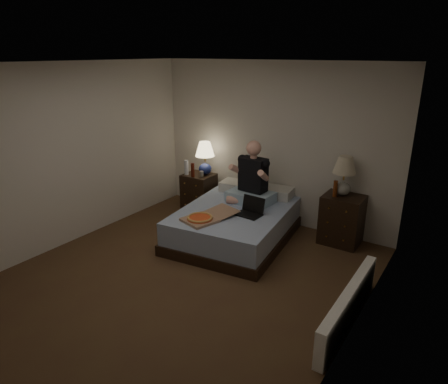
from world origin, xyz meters
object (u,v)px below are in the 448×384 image
Objects in this scene: nightstand_right at (342,219)px; beer_bottle_right at (335,189)px; nightstand_left at (199,192)px; bed at (235,224)px; radiator at (348,306)px; lamp_left at (205,158)px; lamp_right at (344,176)px; laptop at (249,207)px; pizza_box at (200,219)px; beer_bottle_left at (193,170)px; person at (251,172)px; soda_can at (202,174)px; water_bottle at (186,167)px.

nightstand_right is 3.08× the size of beer_bottle_right.
nightstand_left is at bearing -177.14° from nightstand_right.
bed reaches higher than radiator.
lamp_right is at bearing 2.13° from lamp_left.
laptop is 0.45× the size of pizza_box.
nightstand_right reaches higher than nightstand_left.
lamp_left is at bearing 150.69° from radiator.
beer_bottle_left is 3.49m from radiator.
lamp_right is 2.43× the size of beer_bottle_left.
person is 2.49m from radiator.
soda_can is 0.13× the size of pizza_box.
water_bottle is (-2.58, -0.27, -0.22)m from lamp_right.
bed is 2.66× the size of nightstand_right.
beer_bottle_right is at bearing 42.47° from laptop.
bed is 0.47m from laptop.
soda_can is 0.11× the size of person.
nightstand_right is (2.45, 0.14, 0.03)m from nightstand_left.
nightstand_right is 0.49m from beer_bottle_right.
pizza_box is at bearing -54.91° from nightstand_left.
soda_can is at bearing -175.00° from nightstand_right.
laptop is (1.29, -0.64, -0.10)m from soda_can.
soda_can is (0.04, -0.15, -0.23)m from lamp_left.
nightstand_left is 6.42× the size of soda_can.
lamp_right is at bearing 6.05° from water_bottle.
lamp_right is at bearing 23.49° from bed.
nightstand_left is 2.79× the size of beer_bottle_left.
lamp_left is 1.13m from person.
laptop is (0.24, -0.47, -0.34)m from person.
bed is 0.72m from pizza_box.
beer_bottle_right is at bearing 114.81° from radiator.
beer_bottle_right is at bearing 3.11° from soda_can.
person is at bearing -161.66° from lamp_right.
nightstand_right is 0.93× the size of pizza_box.
radiator is at bearing -30.26° from nightstand_left.
nightstand_left is 2.57× the size of water_bottle.
radiator is (3.03, -1.70, -0.72)m from lamp_left.
pizza_box is 2.19m from radiator.
nightstand_right is 2.04m from pizza_box.
beer_bottle_left is 0.30× the size of pizza_box.
bed is at bearing 162.36° from laptop.
beer_bottle_left is at bearing 178.83° from person.
nightstand_left is 3.51m from radiator.
beer_bottle_left is (-0.00, -0.15, 0.44)m from nightstand_left.
soda_can is 0.43× the size of beer_bottle_left.
beer_bottle_right is 1.94m from radiator.
lamp_left is 1.58m from laptop.
pizza_box is at bearing -97.46° from person.
laptop reaches higher than nightstand_left.
pizza_box is (0.97, -1.26, 0.19)m from nightstand_left.
beer_bottle_left reaches higher than radiator.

